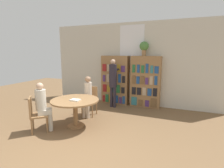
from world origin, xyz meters
The scene contains 12 objects.
ground_plane centered at (0.00, 0.00, 0.00)m, with size 16.00×16.00×0.00m, color brown.
wall_back centered at (0.00, 3.91, 1.51)m, with size 6.40×0.07×3.00m.
bookshelf_left centered at (-0.58, 3.71, 0.90)m, with size 1.03×0.34×1.81m.
bookshelf_right centered at (0.58, 3.71, 0.90)m, with size 1.03×0.34×1.81m.
flower_vase centered at (0.49, 3.72, 2.12)m, with size 0.32×0.32×0.49m.
reading_table centered at (-0.74, 1.30, 0.62)m, with size 1.24×1.24×0.73m.
chair_near_camera centered at (-1.45, 0.66, 0.49)m, with size 0.56×0.56×0.88m.
chair_left_side centered at (-0.83, 2.25, 0.49)m, with size 0.44×0.44×0.88m.
seated_reader_left centered at (-0.82, 2.06, 0.68)m, with size 0.25×0.36×1.23m.
seated_reader_right centered at (-1.32, 0.78, 0.69)m, with size 0.41×0.40×1.22m.
librarian_standing centered at (-0.46, 3.21, 1.02)m, with size 0.27×0.54×1.70m.
open_book_on_table centered at (-0.68, 1.22, 0.75)m, with size 0.24×0.18×0.03m.
Camera 1 is at (1.83, -2.37, 1.93)m, focal length 28.00 mm.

